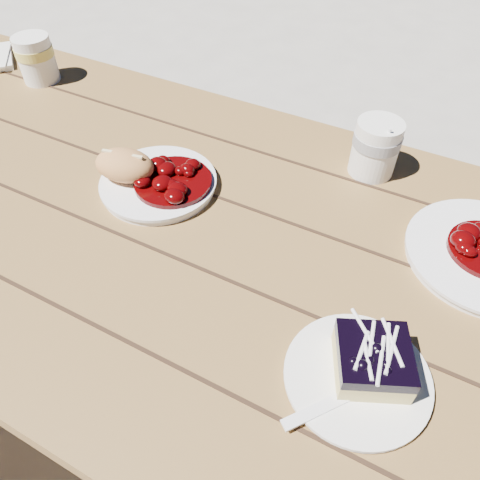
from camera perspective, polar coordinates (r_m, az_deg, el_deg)
The scene contains 10 objects.
ground at distance 1.48m, azimuth -9.08°, elevation -16.97°, with size 60.00×60.00×0.00m, color #A49F94.
picnic_table at distance 1.00m, azimuth -12.95°, elevation -1.62°, with size 2.00×1.55×0.75m.
main_plate at distance 0.88m, azimuth -9.89°, elevation 6.77°, with size 0.21×0.21×0.02m, color white.
goulash_stew at distance 0.85m, azimuth -8.29°, elevation 7.88°, with size 0.14×0.14×0.04m, color #420203, non-canonical shape.
bread_roll at distance 0.88m, azimuth -13.89°, elevation 8.84°, with size 0.11×0.07×0.06m, color tan.
dessert_plate at distance 0.65m, azimuth 14.05°, elevation -15.97°, with size 0.18×0.18×0.01m, color white.
blueberry_cake at distance 0.63m, azimuth 15.86°, elevation -13.89°, with size 0.12×0.12×0.05m.
fork_dessert at distance 0.61m, azimuth 10.67°, elevation -19.12°, with size 0.03×0.16×0.01m, color white, non-canonical shape.
coffee_cup at distance 0.92m, azimuth 16.17°, elevation 10.72°, with size 0.09×0.09×0.11m, color white.
second_cup at distance 1.29m, azimuth -23.57°, elevation 19.57°, with size 0.09×0.09×0.11m, color white.
Camera 1 is at (0.50, -0.47, 1.31)m, focal length 35.00 mm.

